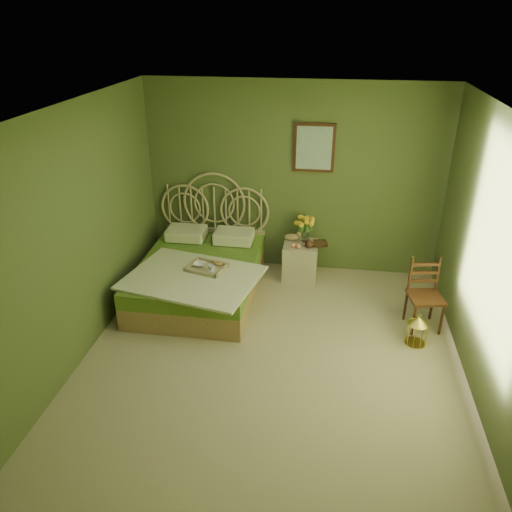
% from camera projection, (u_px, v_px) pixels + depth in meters
% --- Properties ---
extents(floor, '(4.50, 4.50, 0.00)m').
position_uv_depth(floor, '(271.00, 361.00, 5.32)').
color(floor, tan).
rests_on(floor, ground).
extents(ceiling, '(4.50, 4.50, 0.00)m').
position_uv_depth(ceiling, '(275.00, 111.00, 4.17)').
color(ceiling, silver).
rests_on(ceiling, wall_back).
extents(wall_back, '(4.00, 0.00, 4.00)m').
position_uv_depth(wall_back, '(293.00, 180.00, 6.74)').
color(wall_back, '#546736').
rests_on(wall_back, floor).
extents(wall_left, '(0.00, 4.50, 4.50)m').
position_uv_depth(wall_left, '(76.00, 238.00, 5.02)').
color(wall_left, '#546736').
rests_on(wall_left, floor).
extents(wall_right, '(0.00, 4.50, 4.50)m').
position_uv_depth(wall_right, '(494.00, 266.00, 4.47)').
color(wall_right, '#546736').
rests_on(wall_right, floor).
extents(wall_art, '(0.54, 0.04, 0.64)m').
position_uv_depth(wall_art, '(314.00, 148.00, 6.48)').
color(wall_art, '#3D1D10').
rests_on(wall_art, wall_back).
extents(bed, '(1.72, 2.17, 1.34)m').
position_uv_depth(bed, '(200.00, 273.00, 6.48)').
color(bed, tan).
rests_on(bed, floor).
extents(nightstand, '(0.46, 0.47, 0.94)m').
position_uv_depth(nightstand, '(301.00, 254.00, 6.85)').
color(nightstand, beige).
rests_on(nightstand, floor).
extents(chair, '(0.43, 0.43, 0.84)m').
position_uv_depth(chair, '(426.00, 289.00, 5.75)').
color(chair, '#3D1D10').
rests_on(chair, floor).
extents(birdcage, '(0.23, 0.23, 0.35)m').
position_uv_depth(birdcage, '(417.00, 330.00, 5.53)').
color(birdcage, gold).
rests_on(birdcage, floor).
extents(book_lower, '(0.21, 0.26, 0.02)m').
position_uv_depth(book_lower, '(314.00, 243.00, 6.76)').
color(book_lower, '#381E0F').
rests_on(book_lower, nightstand).
extents(book_upper, '(0.25, 0.27, 0.02)m').
position_uv_depth(book_upper, '(314.00, 242.00, 6.75)').
color(book_upper, '#472819').
rests_on(book_upper, nightstand).
extents(cereal_bowl, '(0.17, 0.17, 0.04)m').
position_uv_depth(cereal_bowl, '(200.00, 264.00, 6.16)').
color(cereal_bowl, white).
rests_on(cereal_bowl, bed).
extents(coffee_cup, '(0.09, 0.09, 0.08)m').
position_uv_depth(coffee_cup, '(212.00, 268.00, 6.03)').
color(coffee_cup, white).
rests_on(coffee_cup, bed).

